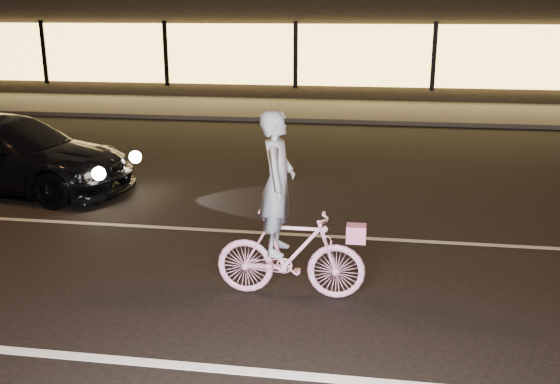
# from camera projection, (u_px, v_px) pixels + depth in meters

# --- Properties ---
(ground) EXTENTS (90.00, 90.00, 0.00)m
(ground) POSITION_uv_depth(u_px,v_px,m) (127.00, 287.00, 7.14)
(ground) COLOR black
(ground) RESTS_ON ground
(lane_stripe_near) EXTENTS (60.00, 0.12, 0.01)m
(lane_stripe_near) POSITION_uv_depth(u_px,v_px,m) (64.00, 355.00, 5.72)
(lane_stripe_near) COLOR silver
(lane_stripe_near) RESTS_ON ground
(lane_stripe_far) EXTENTS (60.00, 0.10, 0.01)m
(lane_stripe_far) POSITION_uv_depth(u_px,v_px,m) (180.00, 228.00, 9.04)
(lane_stripe_far) COLOR gray
(lane_stripe_far) RESTS_ON ground
(sidewalk) EXTENTS (30.00, 4.00, 0.12)m
(sidewalk) POSITION_uv_depth(u_px,v_px,m) (288.00, 109.00, 19.45)
(sidewalk) COLOR #383533
(sidewalk) RESTS_ON ground
(storefront) EXTENTS (25.40, 8.42, 4.20)m
(storefront) POSITION_uv_depth(u_px,v_px,m) (309.00, 34.00, 24.52)
(storefront) COLOR black
(storefront) RESTS_ON ground
(cyclist) EXTENTS (1.64, 0.56, 2.07)m
(cyclist) POSITION_uv_depth(u_px,v_px,m) (287.00, 233.00, 6.73)
(cyclist) COLOR #FA4AAB
(cyclist) RESTS_ON ground
(sedan) EXTENTS (4.63, 2.32, 1.29)m
(sedan) POSITION_uv_depth(u_px,v_px,m) (9.00, 154.00, 10.81)
(sedan) COLOR black
(sedan) RESTS_ON ground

